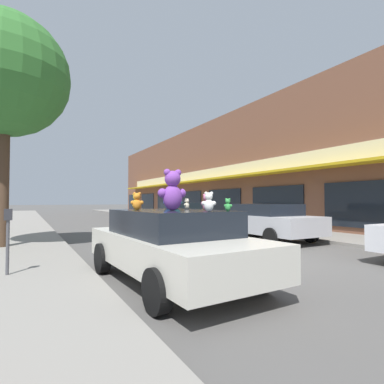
{
  "coord_description": "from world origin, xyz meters",
  "views": [
    {
      "loc": [
        -5.39,
        -5.95,
        1.55
      ],
      "look_at": [
        -0.68,
        2.52,
        1.84
      ],
      "focal_mm": 28.0,
      "sensor_mm": 36.0,
      "label": 1
    }
  ],
  "objects_px": {
    "plush_art_car": "(171,243)",
    "teddy_bear_green": "(228,205)",
    "teddy_bear_pink": "(206,202)",
    "street_tree": "(5,76)",
    "teddy_bear_teal": "(177,201)",
    "teddy_bear_yellow": "(136,202)",
    "parking_meter": "(8,233)",
    "teddy_bear_white": "(209,202)",
    "teddy_bear_blue": "(169,201)",
    "teddy_bear_giant": "(172,190)",
    "parked_car_far_right": "(181,214)",
    "teddy_bear_orange": "(137,201)",
    "parked_car_far_center": "(264,220)",
    "teddy_bear_cream": "(187,204)"
  },
  "relations": [
    {
      "from": "teddy_bear_pink",
      "to": "teddy_bear_yellow",
      "type": "xyz_separation_m",
      "value": [
        -0.91,
        1.37,
        0.01
      ]
    },
    {
      "from": "parked_car_far_right",
      "to": "street_tree",
      "type": "xyz_separation_m",
      "value": [
        -8.94,
        -5.29,
        4.76
      ]
    },
    {
      "from": "teddy_bear_blue",
      "to": "parked_car_far_center",
      "type": "relative_size",
      "value": 0.08
    },
    {
      "from": "parking_meter",
      "to": "teddy_bear_pink",
      "type": "bearing_deg",
      "value": -31.77
    },
    {
      "from": "teddy_bear_teal",
      "to": "parking_meter",
      "type": "distance_m",
      "value": 3.39
    },
    {
      "from": "plush_art_car",
      "to": "teddy_bear_pink",
      "type": "height_order",
      "value": "teddy_bear_pink"
    },
    {
      "from": "teddy_bear_blue",
      "to": "parked_car_far_center",
      "type": "xyz_separation_m",
      "value": [
        5.52,
        2.96,
        -0.77
      ]
    },
    {
      "from": "teddy_bear_teal",
      "to": "parked_car_far_center",
      "type": "xyz_separation_m",
      "value": [
        5.36,
        3.06,
        -0.76
      ]
    },
    {
      "from": "teddy_bear_green",
      "to": "street_tree",
      "type": "xyz_separation_m",
      "value": [
        -3.71,
        6.83,
        4.06
      ]
    },
    {
      "from": "parked_car_far_center",
      "to": "parked_car_far_right",
      "type": "xyz_separation_m",
      "value": [
        -0.0,
        7.32,
        0.0
      ]
    },
    {
      "from": "teddy_bear_pink",
      "to": "parked_car_far_right",
      "type": "height_order",
      "value": "teddy_bear_pink"
    },
    {
      "from": "teddy_bear_white",
      "to": "street_tree",
      "type": "height_order",
      "value": "street_tree"
    },
    {
      "from": "teddy_bear_pink",
      "to": "teddy_bear_teal",
      "type": "bearing_deg",
      "value": -35.06
    },
    {
      "from": "teddy_bear_yellow",
      "to": "teddy_bear_giant",
      "type": "bearing_deg",
      "value": 144.2
    },
    {
      "from": "teddy_bear_pink",
      "to": "street_tree",
      "type": "height_order",
      "value": "street_tree"
    },
    {
      "from": "teddy_bear_yellow",
      "to": "parking_meter",
      "type": "height_order",
      "value": "teddy_bear_yellow"
    },
    {
      "from": "plush_art_car",
      "to": "teddy_bear_green",
      "type": "distance_m",
      "value": 1.38
    },
    {
      "from": "plush_art_car",
      "to": "teddy_bear_orange",
      "type": "relative_size",
      "value": 12.85
    },
    {
      "from": "teddy_bear_giant",
      "to": "teddy_bear_green",
      "type": "xyz_separation_m",
      "value": [
        0.64,
        -0.9,
        -0.27
      ]
    },
    {
      "from": "teddy_bear_teal",
      "to": "street_tree",
      "type": "bearing_deg",
      "value": -1.86
    },
    {
      "from": "teddy_bear_white",
      "to": "teddy_bear_yellow",
      "type": "height_order",
      "value": "teddy_bear_yellow"
    },
    {
      "from": "parked_car_far_right",
      "to": "plush_art_car",
      "type": "bearing_deg",
      "value": -117.68
    },
    {
      "from": "teddy_bear_giant",
      "to": "teddy_bear_teal",
      "type": "distance_m",
      "value": 1.0
    },
    {
      "from": "teddy_bear_pink",
      "to": "street_tree",
      "type": "relative_size",
      "value": 0.04
    },
    {
      "from": "teddy_bear_white",
      "to": "teddy_bear_blue",
      "type": "distance_m",
      "value": 1.86
    },
    {
      "from": "plush_art_car",
      "to": "teddy_bear_yellow",
      "type": "height_order",
      "value": "teddy_bear_yellow"
    },
    {
      "from": "teddy_bear_giant",
      "to": "street_tree",
      "type": "xyz_separation_m",
      "value": [
        -3.07,
        5.93,
        3.79
      ]
    },
    {
      "from": "teddy_bear_yellow",
      "to": "parked_car_far_right",
      "type": "xyz_separation_m",
      "value": [
        6.25,
        10.23,
        -0.76
      ]
    },
    {
      "from": "teddy_bear_giant",
      "to": "parking_meter",
      "type": "xyz_separation_m",
      "value": [
        -2.74,
        1.65,
        -0.81
      ]
    },
    {
      "from": "teddy_bear_green",
      "to": "parked_car_far_center",
      "type": "height_order",
      "value": "teddy_bear_green"
    },
    {
      "from": "teddy_bear_teal",
      "to": "parking_meter",
      "type": "bearing_deg",
      "value": 39.04
    },
    {
      "from": "teddy_bear_yellow",
      "to": "parked_car_far_center",
      "type": "relative_size",
      "value": 0.07
    },
    {
      "from": "parked_car_far_right",
      "to": "street_tree",
      "type": "distance_m",
      "value": 11.42
    },
    {
      "from": "teddy_bear_giant",
      "to": "teddy_bear_orange",
      "type": "xyz_separation_m",
      "value": [
        -0.53,
        0.52,
        -0.21
      ]
    },
    {
      "from": "teddy_bear_giant",
      "to": "teddy_bear_cream",
      "type": "height_order",
      "value": "teddy_bear_giant"
    },
    {
      "from": "teddy_bear_pink",
      "to": "parking_meter",
      "type": "relative_size",
      "value": 0.25
    },
    {
      "from": "plush_art_car",
      "to": "teddy_bear_giant",
      "type": "relative_size",
      "value": 5.75
    },
    {
      "from": "teddy_bear_giant",
      "to": "teddy_bear_blue",
      "type": "bearing_deg",
      "value": -106.09
    },
    {
      "from": "teddy_bear_teal",
      "to": "parked_car_far_right",
      "type": "relative_size",
      "value": 0.08
    },
    {
      "from": "teddy_bear_blue",
      "to": "parked_car_far_right",
      "type": "xyz_separation_m",
      "value": [
        5.52,
        10.29,
        -0.76
      ]
    },
    {
      "from": "teddy_bear_yellow",
      "to": "street_tree",
      "type": "height_order",
      "value": "street_tree"
    },
    {
      "from": "teddy_bear_blue",
      "to": "teddy_bear_cream",
      "type": "xyz_separation_m",
      "value": [
        0.29,
        -0.32,
        -0.06
      ]
    },
    {
      "from": "teddy_bear_teal",
      "to": "teddy_bear_yellow",
      "type": "bearing_deg",
      "value": 43.16
    },
    {
      "from": "teddy_bear_giant",
      "to": "teddy_bear_pink",
      "type": "height_order",
      "value": "teddy_bear_giant"
    },
    {
      "from": "plush_art_car",
      "to": "teddy_bear_green",
      "type": "height_order",
      "value": "teddy_bear_green"
    },
    {
      "from": "teddy_bear_orange",
      "to": "teddy_bear_yellow",
      "type": "relative_size",
      "value": 1.03
    },
    {
      "from": "teddy_bear_teal",
      "to": "teddy_bear_green",
      "type": "distance_m",
      "value": 1.75
    },
    {
      "from": "teddy_bear_yellow",
      "to": "parked_car_far_right",
      "type": "bearing_deg",
      "value": -88.35
    },
    {
      "from": "teddy_bear_white",
      "to": "parked_car_far_center",
      "type": "bearing_deg",
      "value": -107.48
    },
    {
      "from": "teddy_bear_green",
      "to": "teddy_bear_teal",
      "type": "bearing_deg",
      "value": -17.23
    }
  ]
}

